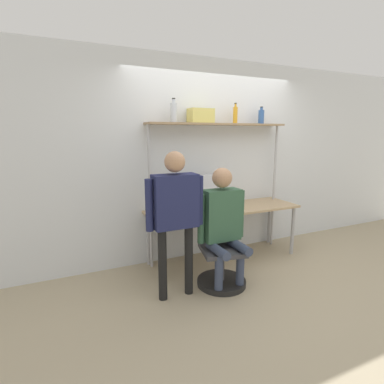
% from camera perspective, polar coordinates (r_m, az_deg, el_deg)
% --- Properties ---
extents(ground_plane, '(12.00, 12.00, 0.00)m').
position_cam_1_polar(ground_plane, '(4.03, 8.45, -14.19)').
color(ground_plane, tan).
extents(wall_back, '(8.00, 0.06, 2.70)m').
position_cam_1_polar(wall_back, '(4.26, 3.90, 6.16)').
color(wall_back, silver).
rests_on(wall_back, ground_plane).
extents(desk, '(2.10, 0.64, 0.73)m').
position_cam_1_polar(desk, '(4.08, 6.11, -3.98)').
color(desk, tan).
rests_on(desk, ground_plane).
extents(shelf_unit, '(1.99, 0.27, 1.85)m').
position_cam_1_polar(shelf_unit, '(4.09, 5.12, 9.38)').
color(shelf_unit, '#997A56').
rests_on(shelf_unit, ground_plane).
extents(monitor, '(0.60, 0.23, 0.46)m').
position_cam_1_polar(monitor, '(4.01, 1.38, 0.61)').
color(monitor, '#B7B7BC').
rests_on(monitor, desk).
extents(laptop, '(0.35, 0.22, 0.22)m').
position_cam_1_polar(laptop, '(3.81, 2.56, -3.00)').
color(laptop, silver).
rests_on(laptop, desk).
extents(cell_phone, '(0.07, 0.15, 0.01)m').
position_cam_1_polar(cell_phone, '(3.88, 6.92, -3.65)').
color(cell_phone, black).
rests_on(cell_phone, desk).
extents(office_chair, '(0.56, 0.56, 0.90)m').
position_cam_1_polar(office_chair, '(3.55, 5.51, -12.94)').
color(office_chair, black).
rests_on(office_chair, ground_plane).
extents(person_seated, '(0.58, 0.47, 1.35)m').
position_cam_1_polar(person_seated, '(3.33, 5.91, -5.02)').
color(person_seated, '#38425B').
rests_on(person_seated, ground_plane).
extents(person_standing, '(0.62, 0.21, 1.54)m').
position_cam_1_polar(person_standing, '(3.04, -3.20, -2.87)').
color(person_standing, black).
rests_on(person_standing, ground_plane).
extents(bottle_blue, '(0.08, 0.08, 0.24)m').
position_cam_1_polar(bottle_blue, '(4.47, 13.03, 13.82)').
color(bottle_blue, '#335999').
rests_on(bottle_blue, shelf_unit).
extents(bottle_clear, '(0.08, 0.08, 0.29)m').
position_cam_1_polar(bottle_clear, '(3.82, -3.49, 14.94)').
color(bottle_clear, silver).
rests_on(bottle_clear, shelf_unit).
extents(bottle_amber, '(0.06, 0.06, 0.27)m').
position_cam_1_polar(bottle_amber, '(4.22, 8.24, 14.36)').
color(bottle_amber, gold).
rests_on(bottle_amber, shelf_unit).
extents(storage_box, '(0.31, 0.20, 0.18)m').
position_cam_1_polar(storage_box, '(3.97, 1.66, 14.32)').
color(storage_box, '#DBCC66').
rests_on(storage_box, shelf_unit).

